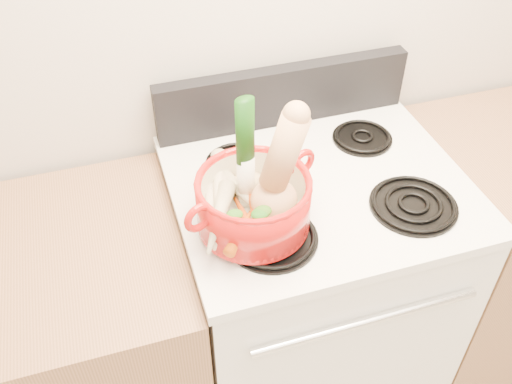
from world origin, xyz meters
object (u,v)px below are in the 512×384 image
object	(u,v)px
leek	(245,152)
dutch_oven	(253,203)
stove_body	(309,296)
squash	(275,170)

from	to	relation	value
leek	dutch_oven	bearing A→B (deg)	-104.39
stove_body	dutch_oven	xyz separation A→B (m)	(-0.22, -0.11, 0.57)
dutch_oven	squash	distance (m)	0.11
stove_body	leek	xyz separation A→B (m)	(-0.22, -0.06, 0.69)
stove_body	leek	bearing A→B (deg)	-165.02
stove_body	squash	xyz separation A→B (m)	(-0.17, -0.13, 0.68)
leek	stove_body	bearing A→B (deg)	-2.72
squash	leek	bearing A→B (deg)	132.99
dutch_oven	leek	distance (m)	0.12
dutch_oven	leek	bearing A→B (deg)	72.00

